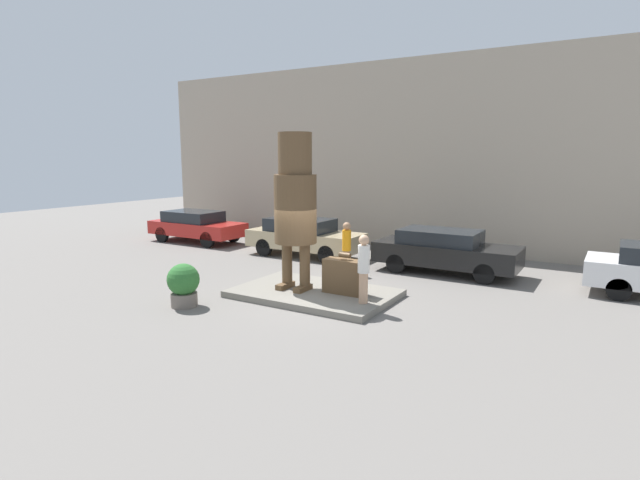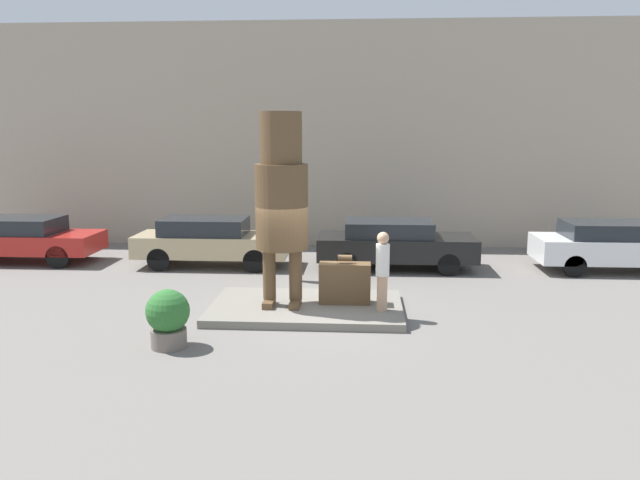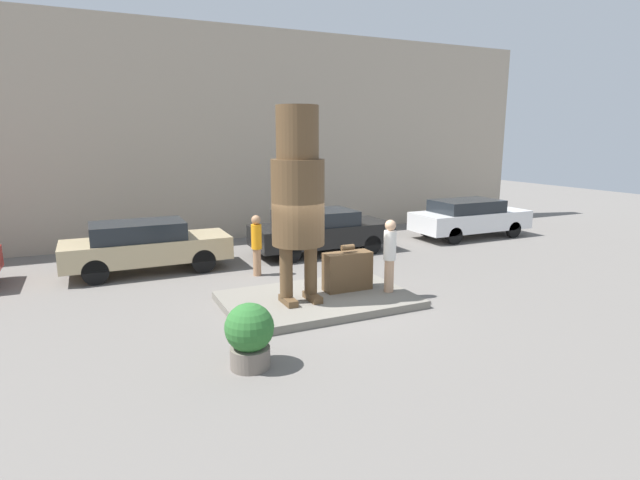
{
  "view_description": "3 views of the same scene",
  "coord_description": "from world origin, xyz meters",
  "px_view_note": "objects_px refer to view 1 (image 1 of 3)",
  "views": [
    {
      "loc": [
        7.25,
        -11.71,
        3.96
      ],
      "look_at": [
        0.13,
        0.1,
        1.64
      ],
      "focal_mm": 28.0,
      "sensor_mm": 36.0,
      "label": 1
    },
    {
      "loc": [
        1.26,
        -14.05,
        4.22
      ],
      "look_at": [
        0.33,
        -0.21,
        1.75
      ],
      "focal_mm": 35.0,
      "sensor_mm": 36.0,
      "label": 2
    },
    {
      "loc": [
        -4.78,
        -10.41,
        3.94
      ],
      "look_at": [
        -0.04,
        -0.21,
        1.6
      ],
      "focal_mm": 28.0,
      "sensor_mm": 36.0,
      "label": 3
    }
  ],
  "objects_px": {
    "giant_suitcase": "(345,276)",
    "planter_pot": "(183,284)",
    "statue_figure": "(295,199)",
    "parked_car_tan": "(304,236)",
    "worker_hivis": "(347,246)",
    "tourist": "(364,266)",
    "parked_car_red": "(196,225)",
    "parked_car_black": "(445,250)"
  },
  "relations": [
    {
      "from": "parked_car_red",
      "to": "worker_hivis",
      "type": "distance_m",
      "value": 9.17
    },
    {
      "from": "parked_car_black",
      "to": "worker_hivis",
      "type": "xyz_separation_m",
      "value": [
        -2.84,
        -1.78,
        0.17
      ]
    },
    {
      "from": "giant_suitcase",
      "to": "parked_car_black",
      "type": "distance_m",
      "value": 4.8
    },
    {
      "from": "planter_pot",
      "to": "parked_car_red",
      "type": "bearing_deg",
      "value": 133.02
    },
    {
      "from": "statue_figure",
      "to": "planter_pot",
      "type": "bearing_deg",
      "value": -128.17
    },
    {
      "from": "worker_hivis",
      "to": "parked_car_black",
      "type": "bearing_deg",
      "value": 32.05
    },
    {
      "from": "parked_car_red",
      "to": "parked_car_black",
      "type": "distance_m",
      "value": 11.79
    },
    {
      "from": "planter_pot",
      "to": "statue_figure",
      "type": "bearing_deg",
      "value": 51.83
    },
    {
      "from": "parked_car_black",
      "to": "worker_hivis",
      "type": "distance_m",
      "value": 3.35
    },
    {
      "from": "tourist",
      "to": "parked_car_black",
      "type": "relative_size",
      "value": 0.38
    },
    {
      "from": "parked_car_red",
      "to": "worker_hivis",
      "type": "xyz_separation_m",
      "value": [
        8.95,
        -1.96,
        0.18
      ]
    },
    {
      "from": "tourist",
      "to": "parked_car_tan",
      "type": "relative_size",
      "value": 0.38
    },
    {
      "from": "statue_figure",
      "to": "planter_pot",
      "type": "relative_size",
      "value": 3.81
    },
    {
      "from": "parked_car_tan",
      "to": "parked_car_black",
      "type": "xyz_separation_m",
      "value": [
        5.7,
        0.04,
        -0.02
      ]
    },
    {
      "from": "parked_car_tan",
      "to": "worker_hivis",
      "type": "relative_size",
      "value": 2.67
    },
    {
      "from": "planter_pot",
      "to": "parked_car_black",
      "type": "bearing_deg",
      "value": 57.04
    },
    {
      "from": "statue_figure",
      "to": "planter_pot",
      "type": "distance_m",
      "value": 3.81
    },
    {
      "from": "tourist",
      "to": "planter_pot",
      "type": "distance_m",
      "value": 4.79
    },
    {
      "from": "tourist",
      "to": "parked_car_black",
      "type": "xyz_separation_m",
      "value": [
        0.54,
        5.16,
        -0.37
      ]
    },
    {
      "from": "worker_hivis",
      "to": "parked_car_red",
      "type": "bearing_deg",
      "value": 167.66
    },
    {
      "from": "statue_figure",
      "to": "parked_car_black",
      "type": "relative_size",
      "value": 0.93
    },
    {
      "from": "giant_suitcase",
      "to": "tourist",
      "type": "relative_size",
      "value": 0.67
    },
    {
      "from": "statue_figure",
      "to": "giant_suitcase",
      "type": "relative_size",
      "value": 3.69
    },
    {
      "from": "parked_car_red",
      "to": "worker_hivis",
      "type": "height_order",
      "value": "worker_hivis"
    },
    {
      "from": "tourist",
      "to": "planter_pot",
      "type": "relative_size",
      "value": 1.55
    },
    {
      "from": "giant_suitcase",
      "to": "tourist",
      "type": "xyz_separation_m",
      "value": [
        0.86,
        -0.57,
        0.5
      ]
    },
    {
      "from": "tourist",
      "to": "parked_car_tan",
      "type": "distance_m",
      "value": 7.28
    },
    {
      "from": "tourist",
      "to": "parked_car_red",
      "type": "distance_m",
      "value": 12.46
    },
    {
      "from": "statue_figure",
      "to": "giant_suitcase",
      "type": "distance_m",
      "value": 2.56
    },
    {
      "from": "parked_car_red",
      "to": "planter_pot",
      "type": "xyz_separation_m",
      "value": [
        7.03,
        -7.53,
        -0.18
      ]
    },
    {
      "from": "worker_hivis",
      "to": "planter_pot",
      "type": "bearing_deg",
      "value": -109.07
    },
    {
      "from": "tourist",
      "to": "worker_hivis",
      "type": "distance_m",
      "value": 4.1
    },
    {
      "from": "statue_figure",
      "to": "parked_car_tan",
      "type": "distance_m",
      "value": 5.96
    },
    {
      "from": "giant_suitcase",
      "to": "planter_pot",
      "type": "bearing_deg",
      "value": -140.73
    },
    {
      "from": "giant_suitcase",
      "to": "parked_car_red",
      "type": "relative_size",
      "value": 0.26
    },
    {
      "from": "parked_car_red",
      "to": "parked_car_black",
      "type": "relative_size",
      "value": 0.96
    },
    {
      "from": "giant_suitcase",
      "to": "parked_car_black",
      "type": "height_order",
      "value": "parked_car_black"
    },
    {
      "from": "parked_car_tan",
      "to": "worker_hivis",
      "type": "height_order",
      "value": "worker_hivis"
    },
    {
      "from": "parked_car_tan",
      "to": "parked_car_red",
      "type": "bearing_deg",
      "value": 177.95
    },
    {
      "from": "giant_suitcase",
      "to": "parked_car_tan",
      "type": "distance_m",
      "value": 6.27
    },
    {
      "from": "parked_car_red",
      "to": "planter_pot",
      "type": "bearing_deg",
      "value": -46.98
    },
    {
      "from": "statue_figure",
      "to": "worker_hivis",
      "type": "relative_size",
      "value": 2.51
    }
  ]
}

